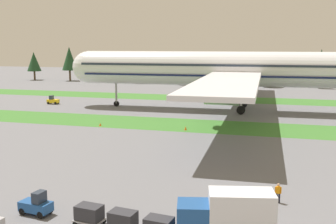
# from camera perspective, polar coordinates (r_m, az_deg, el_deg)

# --- Properties ---
(grass_strip_near) EXTENTS (320.00, 11.42, 0.01)m
(grass_strip_near) POSITION_cam_1_polar(r_m,az_deg,el_deg) (70.91, 0.56, -1.70)
(grass_strip_near) COLOR #3D752D
(grass_strip_near) RESTS_ON ground
(grass_strip_far) EXTENTS (320.00, 11.42, 0.01)m
(grass_strip_far) POSITION_cam_1_polar(r_m,az_deg,el_deg) (104.57, 5.40, 1.85)
(grass_strip_far) COLOR #3D752D
(grass_strip_far) RESTS_ON ground
(airliner) EXTENTS (69.83, 85.71, 24.04)m
(airliner) POSITION_cam_1_polar(r_m,az_deg,el_deg) (85.51, 8.78, 5.91)
(airliner) COLOR white
(airliner) RESTS_ON ground
(baggage_tug) EXTENTS (2.75, 1.64, 1.97)m
(baggage_tug) POSITION_cam_1_polar(r_m,az_deg,el_deg) (35.71, -17.69, -12.10)
(baggage_tug) COLOR #1E4C8E
(baggage_tug) RESTS_ON ground
(cargo_dolly_lead) EXTENTS (2.38, 1.78, 1.55)m
(cargo_dolly_lead) POSITION_cam_1_polar(r_m,az_deg,el_deg) (32.80, -10.81, -13.58)
(cargo_dolly_lead) COLOR #A3A3A8
(cargo_dolly_lead) RESTS_ON ground
(cargo_dolly_second) EXTENTS (2.38, 1.78, 1.55)m
(cargo_dolly_second) POSITION_cam_1_polar(r_m,az_deg,el_deg) (31.39, -6.25, -14.55)
(cargo_dolly_second) COLOR #A3A3A8
(cargo_dolly_second) RESTS_ON ground
(catering_truck) EXTENTS (7.28, 3.70, 3.58)m
(catering_truck) POSITION_cam_1_polar(r_m,az_deg,el_deg) (29.88, 8.27, -13.71)
(catering_truck) COLOR #1E4C8E
(catering_truck) RESTS_ON ground
(pushback_tractor) EXTENTS (2.64, 1.38, 1.97)m
(pushback_tractor) POSITION_cam_1_polar(r_m,az_deg,el_deg) (98.30, -15.61, 1.54)
(pushback_tractor) COLOR yellow
(pushback_tractor) RESTS_ON ground
(ground_crew_marshaller) EXTENTS (0.56, 0.36, 1.74)m
(ground_crew_marshaller) POSITION_cam_1_polar(r_m,az_deg,el_deg) (37.63, 14.95, -10.64)
(ground_crew_marshaller) COLOR black
(ground_crew_marshaller) RESTS_ON ground
(taxiway_marker_0) EXTENTS (0.44, 0.44, 0.49)m
(taxiway_marker_0) POSITION_cam_1_polar(r_m,az_deg,el_deg) (70.38, -9.33, -1.71)
(taxiway_marker_0) COLOR orange
(taxiway_marker_0) RESTS_ON ground
(taxiway_marker_1) EXTENTS (0.44, 0.44, 0.63)m
(taxiway_marker_1) POSITION_cam_1_polar(r_m,az_deg,el_deg) (66.17, 2.43, -2.24)
(taxiway_marker_1) COLOR orange
(taxiway_marker_1) RESTS_ON ground
(distant_tree_line) EXTENTS (150.86, 10.03, 12.62)m
(distant_tree_line) POSITION_cam_1_polar(r_m,az_deg,el_deg) (140.80, 3.57, 6.60)
(distant_tree_line) COLOR #4C3823
(distant_tree_line) RESTS_ON ground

